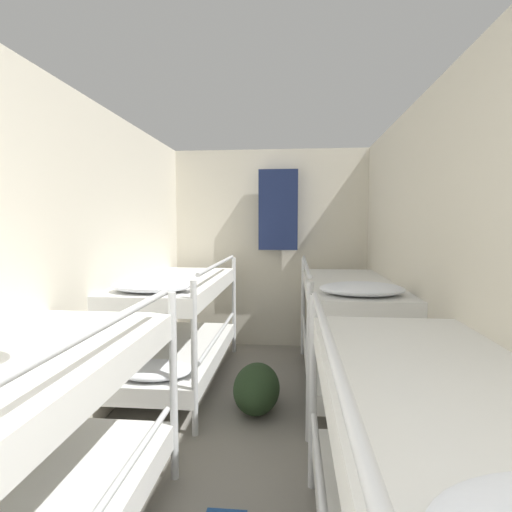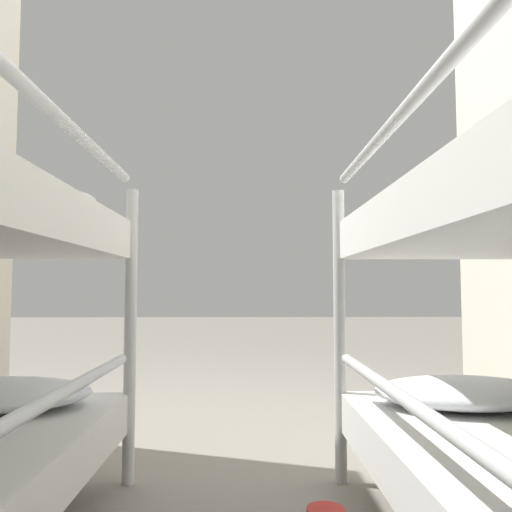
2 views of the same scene
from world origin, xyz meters
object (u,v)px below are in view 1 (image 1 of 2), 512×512
Objects in this scene: bunk_stack_left_far at (178,321)px; duffel_bag at (256,388)px; bunk_stack_right_far at (348,325)px; hanging_coat at (278,210)px.

bunk_stack_left_far is 3.27× the size of duffel_bag.
duffel_bag is (0.74, -0.43, -0.40)m from bunk_stack_left_far.
hanging_coat is at bearing 119.72° from bunk_stack_right_far.
bunk_stack_right_far reaches higher than duffel_bag.
bunk_stack_right_far is 1.66m from hanging_coat.
duffel_bag is 2.12m from hanging_coat.
bunk_stack_right_far is at bearing 29.95° from duffel_bag.
bunk_stack_right_far is 2.05× the size of hanging_coat.
duffel_bag is at bearing -93.89° from hanging_coat.
bunk_stack_left_far is 1.49m from bunk_stack_right_far.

